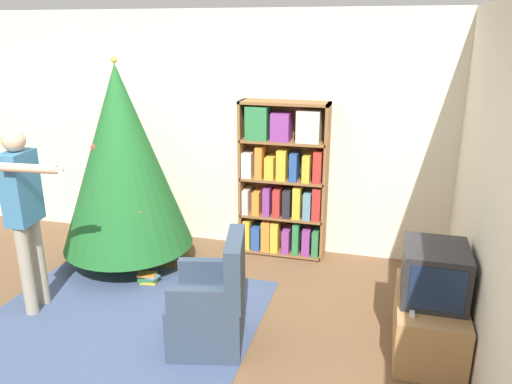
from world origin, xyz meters
TOP-DOWN VIEW (x-y plane):
  - ground_plane at (0.00, 0.00)m, footprint 14.00×14.00m
  - wall_back at (0.00, 2.26)m, footprint 8.00×0.10m
  - area_rug at (-0.46, 0.29)m, footprint 2.33×2.14m
  - bookshelf at (0.59, 2.05)m, footprint 0.94×0.28m
  - tv_stand at (2.06, 0.62)m, footprint 0.51×0.89m
  - television at (2.06, 0.62)m, footprint 0.46×0.53m
  - game_remote at (1.91, 0.35)m, footprint 0.04×0.12m
  - christmas_tree at (-0.93, 1.39)m, footprint 1.34×1.34m
  - armchair at (0.42, 0.24)m, footprint 0.68×0.67m
  - standing_person at (-1.28, 0.35)m, footprint 0.65×0.47m
  - book_pile_near_tree at (-0.54, 1.03)m, footprint 0.22×0.17m

SIDE VIEW (x-z plane):
  - ground_plane at x=0.00m, z-range 0.00..0.00m
  - area_rug at x=-0.46m, z-range 0.00..0.01m
  - book_pile_near_tree at x=-0.54m, z-range 0.00..0.11m
  - tv_stand at x=2.06m, z-range 0.00..0.45m
  - armchair at x=0.42m, z-range -0.14..0.78m
  - game_remote at x=1.91m, z-range 0.45..0.47m
  - television at x=2.06m, z-range 0.45..0.87m
  - bookshelf at x=0.59m, z-range 0.00..1.69m
  - standing_person at x=-1.28m, z-range 0.15..1.78m
  - christmas_tree at x=-0.93m, z-range 0.07..2.23m
  - wall_back at x=0.00m, z-range 0.00..2.60m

